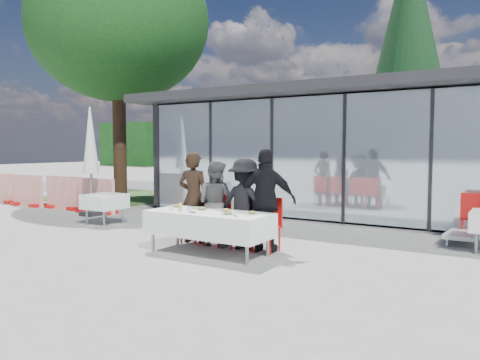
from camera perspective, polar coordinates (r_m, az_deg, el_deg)
name	(u,v)px	position (r m, az deg, el deg)	size (l,w,h in m)	color
ground	(213,253)	(8.50, -3.37, -8.86)	(90.00, 90.00, 0.00)	gray
pavilion	(422,139)	(15.20, 21.28, 4.69)	(14.80, 8.80, 3.44)	gray
treeline	(416,143)	(35.43, 20.71, 4.24)	(62.50, 2.00, 4.40)	#113714
dining_table	(209,224)	(8.34, -3.84, -5.34)	(2.26, 0.96, 0.75)	white
diner_a	(194,197)	(9.31, -5.67, -2.13)	(0.66, 0.66, 1.80)	black
diner_chair_a	(197,215)	(9.43, -5.31, -4.27)	(0.44, 0.44, 0.97)	red
diner_b	(216,203)	(9.01, -2.98, -2.86)	(0.79, 0.79, 1.63)	#545454
diner_chair_b	(218,217)	(9.12, -2.64, -4.53)	(0.44, 0.44, 0.97)	red
diner_c	(245,204)	(8.65, 0.60, -2.95)	(1.09, 1.09, 1.69)	black
diner_chair_c	(247,220)	(8.77, 0.91, -4.87)	(0.44, 0.44, 0.97)	red
diner_d	(266,201)	(8.42, 3.19, -2.53)	(1.09, 1.09, 1.87)	black
diner_chair_d	(268,222)	(8.56, 3.48, -5.10)	(0.44, 0.44, 0.97)	red
plate_a	(176,206)	(8.92, -7.77, -3.21)	(0.25, 0.25, 0.07)	white
plate_b	(202,209)	(8.49, -4.63, -3.55)	(0.25, 0.25, 0.07)	white
plate_c	(226,211)	(8.24, -1.73, -3.77)	(0.25, 0.25, 0.07)	white
plate_d	(252,213)	(7.93, 1.49, -4.08)	(0.25, 0.25, 0.07)	white
plate_extra	(228,214)	(7.89, -1.49, -4.11)	(0.25, 0.25, 0.07)	white
juice_bottle	(180,207)	(8.45, -7.31, -3.28)	(0.06, 0.06, 0.15)	#A4C853
drinking_glasses	(198,210)	(8.14, -5.18, -3.72)	(1.46, 0.11, 0.10)	silver
folded_eyeglasses	(193,212)	(8.24, -5.81, -3.92)	(0.14, 0.03, 0.01)	black
spare_table_left	(105,202)	(12.00, -16.18, -2.55)	(0.86, 0.86, 0.74)	white
spare_chair_b	(473,214)	(10.62, 26.50, -3.74)	(0.45, 0.45, 0.97)	red
market_umbrella	(91,146)	(13.51, -17.75, 3.92)	(0.50, 0.50, 3.00)	black
construction_barriers	(30,192)	(16.60, -24.28, -1.37)	(7.80, 0.60, 1.00)	red
lounger	(466,228)	(10.52, 25.87, -5.33)	(0.68, 1.36, 0.72)	silver
deciduous_tree	(118,24)	(18.98, -14.69, 17.87)	(7.04, 6.40, 9.38)	#382316
conifer_tree	(408,45)	(20.64, 19.82, 15.21)	(4.00, 4.00, 10.50)	#382316
grass_patch	(121,196)	(18.51, -14.34, -1.95)	(5.00, 5.00, 0.02)	#385926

